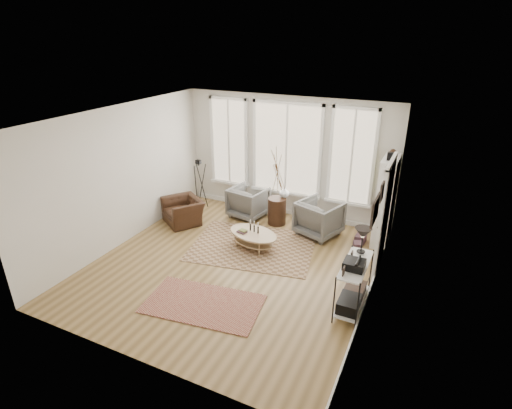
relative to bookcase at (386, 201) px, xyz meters
The scene contains 17 objects.
room 3.30m from the bookcase, 137.70° to the right, with size 5.50×5.54×2.90m.
bay_window 2.57m from the bookcase, 168.63° to the left, with size 4.14×0.12×2.24m.
door 1.10m from the bookcase, 82.91° to the right, with size 0.09×1.06×2.22m.
bookcase is the anchor object (origin of this frame).
low_shelf 2.56m from the bookcase, 91.28° to the right, with size 0.38×1.08×1.30m.
wall_art 2.66m from the bookcase, 86.75° to the right, with size 0.04×0.88×0.44m.
rug_main 2.95m from the bookcase, 149.94° to the right, with size 2.54×1.90×0.01m, color brown.
rug_runner 4.33m from the bookcase, 123.34° to the right, with size 1.94×1.08×0.01m, color maroon.
coffee_table 2.87m from the bookcase, 149.15° to the right, with size 1.26×0.97×0.51m.
armchair_left 3.23m from the bookcase, behind, with size 0.81×0.83×0.76m, color #62615D.
armchair_right 1.46m from the bookcase, 169.14° to the right, with size 0.86×0.88×0.80m, color #62615D.
side_table 2.39m from the bookcase, behind, with size 0.43×0.43×1.80m.
vase 2.28m from the bookcase, behind, with size 0.23×0.23×0.24m, color silver.
accent_chair 4.59m from the bookcase, 166.79° to the right, with size 0.91×0.79×0.59m, color #331D11.
tripod_camera 4.56m from the bookcase, behind, with size 0.45×0.45×1.28m.
book_stack_near 0.98m from the bookcase, 149.77° to the right, with size 0.21×0.27×0.17m, color maroon.
book_stack_far 1.10m from the bookcase, 126.19° to the right, with size 0.17×0.22×0.14m, color maroon.
Camera 1 is at (3.27, -5.88, 4.22)m, focal length 28.00 mm.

